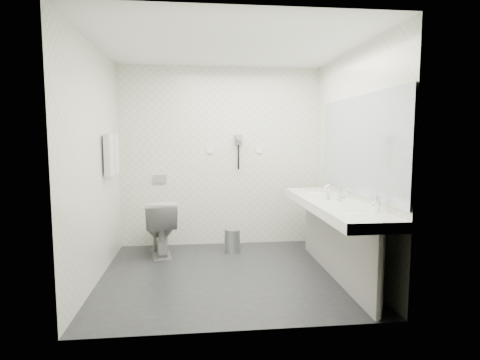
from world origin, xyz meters
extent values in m
plane|color=#232427|center=(0.00, 0.00, 0.00)|extent=(2.80, 2.80, 0.00)
plane|color=white|center=(0.00, 0.00, 2.50)|extent=(2.80, 2.80, 0.00)
plane|color=white|center=(0.00, 1.30, 1.25)|extent=(2.80, 0.00, 2.80)
plane|color=white|center=(0.00, -1.30, 1.25)|extent=(2.80, 0.00, 2.80)
plane|color=white|center=(-1.40, 0.00, 1.25)|extent=(0.00, 2.60, 2.60)
plane|color=white|center=(1.40, 0.00, 1.25)|extent=(0.00, 2.60, 2.60)
cube|color=white|center=(1.12, -0.20, 0.80)|extent=(0.55, 2.20, 0.10)
cube|color=gray|center=(1.15, -0.20, 0.38)|extent=(0.03, 2.15, 0.75)
cylinder|color=silver|center=(1.18, -1.24, 0.38)|extent=(0.06, 0.06, 0.75)
cylinder|color=silver|center=(1.18, 0.84, 0.38)|extent=(0.06, 0.06, 0.75)
cube|color=#B2BCC6|center=(1.39, -0.20, 1.45)|extent=(0.02, 2.20, 1.05)
ellipsoid|color=white|center=(1.12, -0.85, 0.83)|extent=(0.40, 0.31, 0.05)
ellipsoid|color=white|center=(1.12, 0.45, 0.83)|extent=(0.40, 0.31, 0.05)
cylinder|color=silver|center=(1.32, -0.85, 0.92)|extent=(0.04, 0.04, 0.15)
cylinder|color=silver|center=(1.32, 0.45, 0.92)|extent=(0.04, 0.04, 0.15)
imported|color=silver|center=(1.09, -0.11, 0.90)|extent=(0.05, 0.05, 0.09)
imported|color=silver|center=(1.19, -0.21, 0.92)|extent=(0.07, 0.07, 0.13)
cylinder|color=silver|center=(1.31, 0.01, 0.91)|extent=(0.08, 0.08, 0.12)
imported|color=white|center=(-0.82, 0.86, 0.36)|extent=(0.51, 0.77, 0.73)
cube|color=#B2B5BA|center=(-0.85, 1.29, 0.95)|extent=(0.18, 0.02, 0.12)
cylinder|color=#B2B5BA|center=(0.12, 0.86, 0.15)|extent=(0.25, 0.25, 0.30)
cylinder|color=#B2B5BA|center=(0.12, 0.86, 0.30)|extent=(0.21, 0.21, 0.02)
cylinder|color=silver|center=(-1.35, 0.55, 1.55)|extent=(0.02, 0.62, 0.02)
cube|color=silver|center=(-1.34, 0.41, 1.33)|extent=(0.07, 0.24, 0.48)
cube|color=silver|center=(-1.34, 0.69, 1.33)|extent=(0.07, 0.24, 0.48)
cube|color=gray|center=(0.25, 1.27, 1.50)|extent=(0.10, 0.04, 0.14)
cylinder|color=gray|center=(0.25, 1.20, 1.53)|extent=(0.08, 0.14, 0.08)
cylinder|color=black|center=(0.25, 1.26, 1.25)|extent=(0.02, 0.02, 0.35)
cube|color=white|center=(-0.15, 1.29, 1.35)|extent=(0.09, 0.02, 0.09)
cube|color=white|center=(0.55, 1.29, 1.35)|extent=(0.09, 0.02, 0.09)
camera|label=1|loc=(-0.34, -4.29, 1.55)|focal=29.61mm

